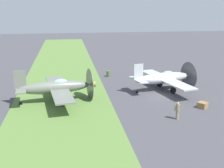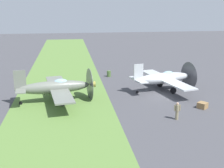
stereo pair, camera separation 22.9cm
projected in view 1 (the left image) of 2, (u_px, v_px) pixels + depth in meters
The scene contains 7 objects.
ground_plane at pixel (166, 96), 36.17m from camera, with size 160.00×160.00×0.00m, color #424247.
grass_verge at pixel (62, 100), 34.34m from camera, with size 120.00×11.00×0.01m, color #567A38.
airplane_lead at pixel (164, 78), 37.96m from camera, with size 10.97×8.77×3.89m.
airplane_wingman at pixel (56, 87), 33.55m from camera, with size 11.47×9.12×4.06m.
ground_crew_chief at pixel (178, 110), 28.57m from camera, with size 0.38×0.63×1.73m.
fuel_drum at pixel (108, 74), 45.34m from camera, with size 0.60×0.60×0.90m, color #476633.
supply_crate at pixel (203, 105), 31.82m from camera, with size 0.90×0.90×0.64m, color olive.
Camera 1 is at (33.12, -11.74, 10.90)m, focal length 47.71 mm.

